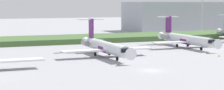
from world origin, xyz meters
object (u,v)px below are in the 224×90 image
regional_jet_third (105,46)px  safety_cone_front_marker (219,56)px  regional_jet_fourth (186,39)px  antenna_mast (202,7)px

regional_jet_third → safety_cone_front_marker: regional_jet_third is taller
regional_jet_fourth → safety_cone_front_marker: regional_jet_fourth is taller
antenna_mast → safety_cone_front_marker: antenna_mast is taller
regional_jet_third → regional_jet_fourth: same height
regional_jet_fourth → safety_cone_front_marker: 21.27m
regional_jet_third → antenna_mast: (67.97, 57.58, 8.75)m
regional_jet_third → antenna_mast: 89.51m
regional_jet_fourth → antenna_mast: size_ratio=1.13×
regional_jet_third → antenna_mast: bearing=40.3°
regional_jet_fourth → antenna_mast: 61.74m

